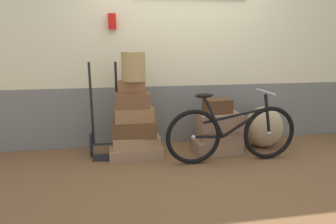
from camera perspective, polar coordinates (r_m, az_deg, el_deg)
name	(u,v)px	position (r m, az deg, el deg)	size (l,w,h in m)	color
ground	(192,162)	(3.96, 4.41, -9.32)	(8.82, 5.20, 0.06)	brown
station_building	(179,46)	(4.50, 2.10, 12.14)	(6.82, 0.74, 2.81)	slate
suitcase_0	(136,151)	(4.07, -6.01, -7.26)	(0.68, 0.39, 0.14)	#937051
suitcase_1	(136,141)	(4.03, -5.95, -5.31)	(0.60, 0.37, 0.15)	#9E754C
suitcase_2	(135,128)	(3.97, -6.16, -3.00)	(0.55, 0.34, 0.20)	brown
suitcase_3	(134,114)	(3.91, -6.34, -0.44)	(0.49, 0.30, 0.17)	olive
suitcase_4	(132,100)	(3.88, -6.62, 2.22)	(0.43, 0.28, 0.20)	brown
suitcase_5	(132,86)	(3.89, -6.75, 4.78)	(0.33, 0.22, 0.14)	brown
suitcase_6	(216,145)	(4.26, 8.95, -6.12)	(0.62, 0.42, 0.17)	#937051
suitcase_7	(219,133)	(4.25, 9.53, -3.95)	(0.56, 0.39, 0.14)	#937051
suitcase_8	(219,121)	(4.17, 9.47, -1.71)	(0.55, 0.39, 0.22)	#937051
suitcase_9	(218,106)	(4.16, 9.17, 1.11)	(0.35, 0.24, 0.19)	#4C2D19
wicker_basket	(133,66)	(3.83, -6.44, 8.39)	(0.29, 0.29, 0.35)	#A8844C
luggage_trolley	(106,136)	(4.09, -11.50, -4.32)	(0.40, 0.38, 1.23)	black
burlap_sack	(264,127)	(4.55, 17.32, -2.66)	(0.54, 0.46, 0.58)	tan
bicycle	(232,133)	(3.88, 11.75, -3.89)	(1.67, 0.46, 0.88)	black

